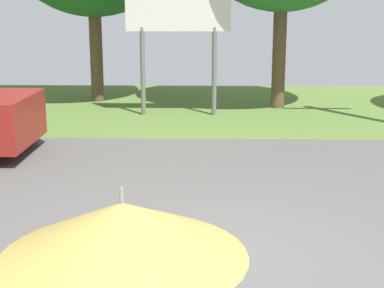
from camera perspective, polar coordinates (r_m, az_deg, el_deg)
name	(u,v)px	position (r m, az deg, el deg)	size (l,w,h in m)	color
ground_plane	(214,185)	(9.41, 2.20, -4.01)	(40.00, 22.00, 0.20)	#565451
roadside_billboard	(178,13)	(14.72, -1.36, 12.67)	(2.60, 0.12, 3.50)	slate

